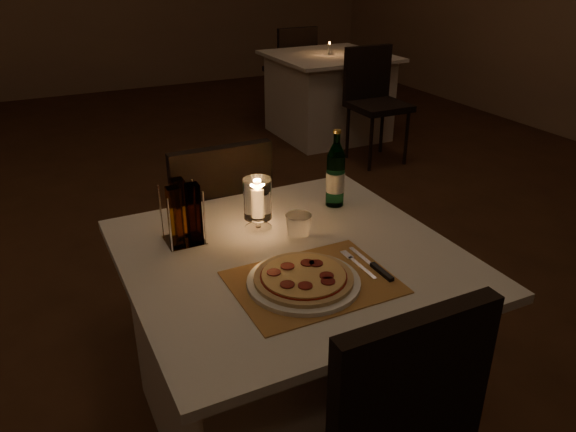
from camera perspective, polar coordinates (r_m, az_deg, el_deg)
name	(u,v)px	position (r m, az deg, el deg)	size (l,w,h in m)	color
floor	(188,324)	(2.74, -10.13, -10.80)	(8.00, 10.00, 0.02)	#472816
main_table	(291,347)	(1.95, 0.27, -13.20)	(1.00, 1.00, 0.74)	white
chair_far	(216,218)	(2.42, -7.29, -0.25)	(0.42, 0.42, 0.90)	black
placemat	(313,282)	(1.60, 2.54, -6.74)	(0.45, 0.34, 0.00)	#B97F40
plate	(304,282)	(1.58, 1.59, -6.72)	(0.32, 0.32, 0.01)	white
pizza	(304,277)	(1.58, 1.60, -6.23)	(0.28, 0.28, 0.02)	#D8B77F
fork	(356,263)	(1.70, 6.91, -4.72)	(0.02, 0.18, 0.00)	silver
knife	(377,268)	(1.67, 9.06, -5.28)	(0.02, 0.22, 0.01)	black
tumbler	(298,227)	(1.81, 1.07, -1.13)	(0.08, 0.08, 0.08)	white
water_bottle	(335,176)	(2.04, 4.84, 4.11)	(0.07, 0.07, 0.28)	#5FB27C
hurricane_candle	(258,200)	(1.85, -3.10, 1.59)	(0.09, 0.09, 0.18)	white
cruet_caddy	(183,215)	(1.79, -10.61, 0.06)	(0.12, 0.12, 0.21)	white
neighbor_table_right	(328,95)	(5.27, 4.08, 12.13)	(1.00, 1.00, 0.74)	white
neighbor_chair_ra	(373,93)	(4.64, 8.66, 12.29)	(0.42, 0.42, 0.90)	black
neighbor_chair_rb	(293,63)	(5.84, 0.51, 15.30)	(0.42, 0.42, 0.90)	black
neighbor_candle_right	(329,49)	(5.19, 4.23, 16.59)	(0.03, 0.03, 0.11)	white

